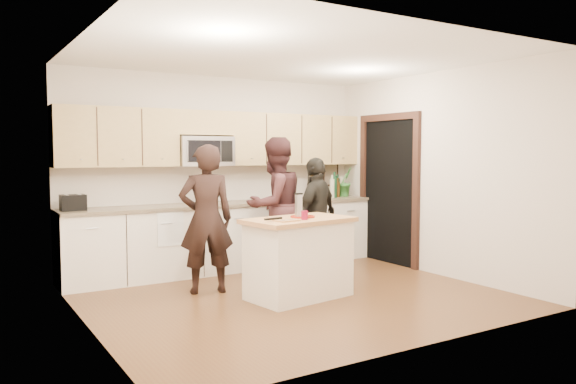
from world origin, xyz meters
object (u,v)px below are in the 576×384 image
woman_right (317,216)px  toaster (73,203)px  island (299,258)px  woman_left (206,219)px  woman_center (275,206)px

woman_right → toaster: bearing=-45.1°
island → toaster: 2.78m
toaster → woman_left: woman_left is taller
island → toaster: size_ratio=4.57×
woman_center → island: bearing=61.0°
toaster → woman_left: (1.27, -1.02, -0.17)m
toaster → woman_center: woman_center is taller
toaster → woman_right: woman_right is taller
island → woman_center: (0.41, 1.24, 0.46)m
woman_center → woman_right: size_ratio=1.17×
woman_right → woman_left: bearing=-23.5°
woman_center → woman_right: (0.44, -0.35, -0.13)m
toaster → woman_right: size_ratio=0.18×
island → woman_center: woman_center is taller
woman_left → woman_right: (1.64, 0.13, -0.08)m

